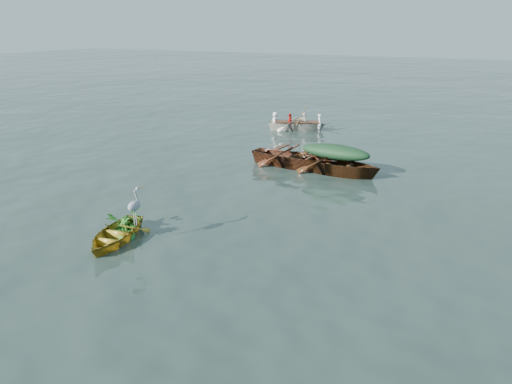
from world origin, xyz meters
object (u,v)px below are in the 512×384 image
Objects in this scene: yellow_dinghy at (115,241)px; heron at (135,211)px; open_wooden_boat at (294,167)px; rowed_boat at (297,130)px; green_tarp_boat at (334,174)px.

heron is at bearing 5.19° from yellow_dinghy.
heron is at bearing 179.02° from open_wooden_boat.
heron reaches higher than open_wooden_boat.
open_wooden_boat is at bearing -179.10° from rowed_boat.
heron is (1.44, -14.01, 0.82)m from rowed_boat.
rowed_boat is at bearing 26.54° from open_wooden_boat.
yellow_dinghy is 14.22m from rowed_boat.
open_wooden_boat is 1.21× the size of rowed_boat.
open_wooden_boat is (1.44, 8.03, 0.00)m from yellow_dinghy.
green_tarp_boat is 7.44m from rowed_boat.
open_wooden_boat reaches higher than rowed_boat.
green_tarp_boat is 1.18× the size of rowed_boat.
green_tarp_boat is at bearing -89.96° from open_wooden_boat.
yellow_dinghy is at bearing 163.70° from rowed_boat.
open_wooden_boat is at bearing 66.44° from yellow_dinghy.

